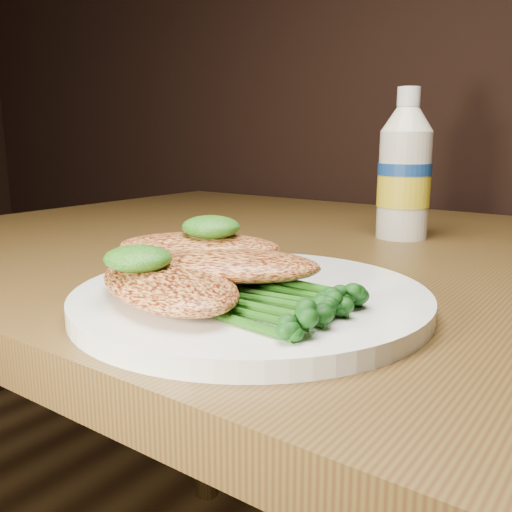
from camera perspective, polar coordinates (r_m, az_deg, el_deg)
The scene contains 8 objects.
plate at distance 0.44m, azimuth -0.50°, elevation -4.36°, with size 0.28×0.28×0.01m, color white.
chicken_front at distance 0.41m, azimuth -9.00°, elevation -2.74°, with size 0.16×0.08×0.03m, color #E38D48.
chicken_mid at distance 0.43m, azimuth -3.38°, elevation -0.85°, with size 0.15×0.08×0.02m, color #E38D48.
chicken_back at distance 0.46m, azimuth -5.90°, elevation 0.98°, with size 0.14×0.07×0.02m, color #E38D48.
pesto_front at distance 0.41m, azimuth -12.00°, elevation -0.24°, with size 0.05×0.05×0.02m, color #153508.
pesto_back at distance 0.46m, azimuth -4.64°, elevation 2.98°, with size 0.05×0.05×0.02m, color #153508.
broccolini_bundle at distance 0.39m, azimuth 1.72°, elevation -3.83°, with size 0.14×0.11×0.02m, color #1E5412, non-canonical shape.
mayo_bottle at distance 0.74m, azimuth 14.99°, elevation 9.06°, with size 0.07×0.07×0.19m, color #ECE2C8, non-canonical shape.
Camera 1 is at (0.28, 0.46, 0.88)m, focal length 39.09 mm.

